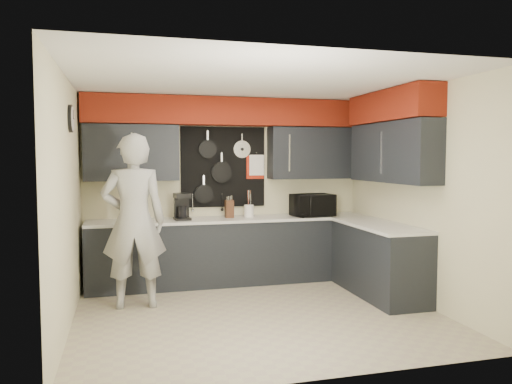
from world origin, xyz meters
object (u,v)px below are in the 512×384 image
object	(u,v)px
knife_block	(229,209)
coffee_maker	(182,206)
microwave	(312,205)
utensil_crock	(249,211)
person	(134,221)

from	to	relation	value
knife_block	coffee_maker	size ratio (longest dim) A/B	0.68
microwave	coffee_maker	distance (m)	1.86
knife_block	microwave	bearing A→B (deg)	-7.72
utensil_crock	person	world-z (taller)	person
microwave	person	world-z (taller)	person
knife_block	person	world-z (taller)	person
knife_block	coffee_maker	bearing A→B (deg)	-176.93
microwave	person	size ratio (longest dim) A/B	0.28
knife_block	utensil_crock	size ratio (longest dim) A/B	1.41
knife_block	person	distance (m)	1.57
knife_block	coffee_maker	distance (m)	0.67
microwave	utensil_crock	xyz separation A→B (m)	(-0.91, 0.14, -0.07)
microwave	person	distance (m)	2.61
knife_block	utensil_crock	bearing A→B (deg)	1.10
utensil_crock	coffee_maker	xyz separation A→B (m)	(-0.95, -0.07, 0.10)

